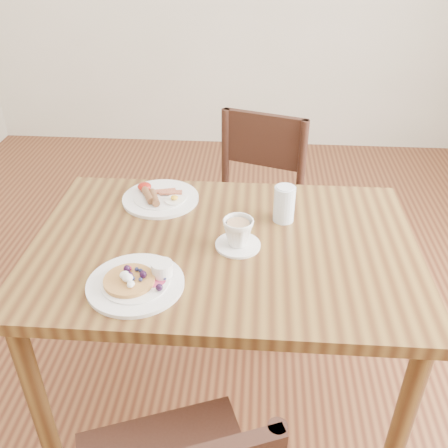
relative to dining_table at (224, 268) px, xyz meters
name	(u,v)px	position (x,y,z in m)	size (l,w,h in m)	color
ground	(224,399)	(0.00, 0.00, -0.65)	(5.00, 5.00, 0.00)	#512717
dining_table	(224,268)	(0.00, 0.00, 0.00)	(1.20, 0.80, 0.75)	brown
chair_far	(252,207)	(0.08, 0.66, -0.16)	(0.53, 0.53, 0.88)	black
pancake_plate	(137,281)	(-0.22, -0.22, 0.11)	(0.27, 0.27, 0.06)	white
breakfast_plate	(159,197)	(-0.25, 0.25, 0.11)	(0.27, 0.27, 0.04)	white
teacup_saucer	(238,234)	(0.04, -0.01, 0.14)	(0.14, 0.14, 0.10)	white
water_glass	(284,204)	(0.19, 0.15, 0.16)	(0.07, 0.07, 0.12)	silver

